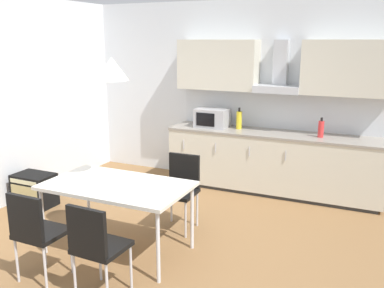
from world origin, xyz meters
TOP-DOWN VIEW (x-y plane):
  - ground_plane at (0.00, 0.00)m, footprint 7.20×7.77m
  - wall_back at (0.00, 2.64)m, footprint 5.76×0.10m
  - kitchen_counter at (0.68, 2.27)m, footprint 3.07×0.66m
  - backsplash_tile at (0.68, 2.58)m, footprint 3.05×0.02m
  - upper_wall_cabinets at (0.68, 2.42)m, footprint 3.05×0.40m
  - microwave at (-0.26, 2.27)m, footprint 0.48×0.35m
  - bottle_yellow at (0.15, 2.31)m, footprint 0.08×0.08m
  - bottle_red at (1.33, 2.24)m, footprint 0.08×0.08m
  - dining_table at (-0.31, -0.19)m, footprint 1.47×0.86m
  - chair_near_right at (0.01, -1.00)m, footprint 0.41×0.41m
  - chair_far_right at (0.02, 0.62)m, footprint 0.41×0.41m
  - chair_near_left at (-0.64, -1.00)m, footprint 0.41×0.41m
  - guitar_amp at (-2.05, 0.39)m, footprint 0.52×0.37m
  - pendant_lamp at (-0.31, -0.19)m, footprint 0.32×0.32m

SIDE VIEW (x-z plane):
  - ground_plane at x=0.00m, z-range -0.02..0.00m
  - guitar_amp at x=-2.05m, z-range 0.00..0.44m
  - kitchen_counter at x=0.68m, z-range 0.00..0.89m
  - chair_near_right at x=0.01m, z-range 0.10..0.97m
  - chair_far_right at x=0.02m, z-range 0.10..0.97m
  - chair_near_left at x=-0.64m, z-range 0.10..0.97m
  - dining_table at x=-0.31m, z-range 0.32..1.07m
  - bottle_red at x=1.33m, z-range 0.86..1.13m
  - bottle_yellow at x=0.15m, z-range 0.86..1.18m
  - microwave at x=-0.26m, z-range 0.88..1.16m
  - backsplash_tile at x=0.68m, z-range 0.88..1.41m
  - wall_back at x=0.00m, z-range 0.00..2.74m
  - upper_wall_cabinets at x=0.68m, z-range 1.43..2.16m
  - pendant_lamp at x=-0.31m, z-range 1.79..2.01m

